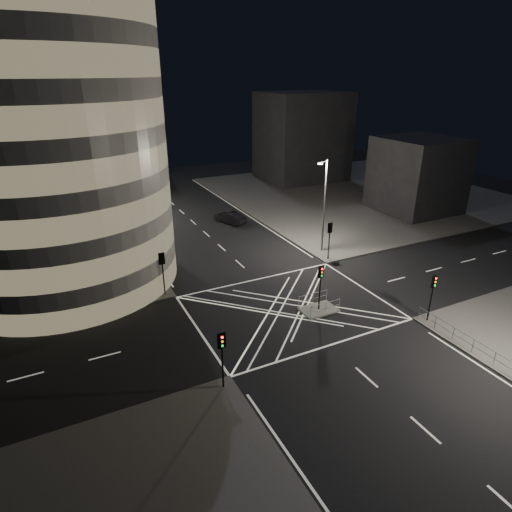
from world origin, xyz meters
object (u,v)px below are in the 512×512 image
central_island (319,310)px  traffic_signal_fr (330,234)px  street_lamp_left_far (108,180)px  traffic_signal_fl (162,266)px  traffic_signal_island (321,279)px  traffic_signal_nl (222,350)px  street_lamp_left_near (139,221)px  sedan (230,218)px  street_lamp_right_far (324,203)px  traffic_signal_nr (433,289)px

central_island → traffic_signal_fr: (6.80, 8.30, 2.84)m
central_island → street_lamp_left_far: bearing=110.0°
traffic_signal_fl → central_island: bearing=-37.5°
traffic_signal_fl → traffic_signal_island: size_ratio=1.00×
traffic_signal_nl → street_lamp_left_near: (-0.64, 18.80, 2.63)m
street_lamp_left_far → sedan: street_lamp_left_far is taller
traffic_signal_fl → traffic_signal_nl: (0.00, -13.60, 0.00)m
sedan → traffic_signal_nl: bearing=41.4°
central_island → street_lamp_right_far: 13.98m
traffic_signal_nr → traffic_signal_island: size_ratio=1.00×
traffic_signal_fr → street_lamp_right_far: 3.48m
traffic_signal_fr → sedan: size_ratio=0.88×
street_lamp_right_far → sedan: (-5.18, 13.46, -4.79)m
street_lamp_right_far → traffic_signal_nl: bearing=-139.1°
traffic_signal_island → street_lamp_right_far: 13.13m
traffic_signal_fr → traffic_signal_island: bearing=-129.3°
street_lamp_left_near → traffic_signal_nr: bearing=-45.9°
central_island → traffic_signal_fr: 11.10m
central_island → sedan: (2.26, 23.96, 0.68)m
traffic_signal_nl → street_lamp_left_near: 18.99m
street_lamp_right_far → sedan: street_lamp_right_far is taller
street_lamp_left_near → sedan: street_lamp_left_near is taller
traffic_signal_island → street_lamp_right_far: bearing=54.7°
central_island → street_lamp_left_far: size_ratio=0.30×
street_lamp_left_near → street_lamp_left_far: 18.00m
traffic_signal_fl → traffic_signal_fr: 17.60m
traffic_signal_nl → street_lamp_right_far: bearing=40.9°
street_lamp_left_far → street_lamp_right_far: (18.87, -21.00, 0.00)m
traffic_signal_nr → traffic_signal_island: same height
traffic_signal_island → sedan: traffic_signal_island is taller
traffic_signal_fl → traffic_signal_island: 13.62m
central_island → street_lamp_left_far: 33.95m
central_island → traffic_signal_nl: 12.36m
traffic_signal_nl → traffic_signal_island: bearing=26.1°
traffic_signal_fl → traffic_signal_nr: bearing=-37.7°
traffic_signal_nl → traffic_signal_island: same height
street_lamp_right_far → traffic_signal_fr: bearing=-106.1°
central_island → street_lamp_left_near: street_lamp_left_near is taller
street_lamp_left_near → street_lamp_right_far: same height
street_lamp_left_far → traffic_signal_nl: bearing=-89.0°
street_lamp_right_far → sedan: size_ratio=2.19×
street_lamp_right_far → sedan: 15.19m
street_lamp_left_near → traffic_signal_nl: bearing=-88.1°
traffic_signal_fl → street_lamp_right_far: size_ratio=0.40×
traffic_signal_island → street_lamp_right_far: size_ratio=0.40×
street_lamp_right_far → street_lamp_left_far: bearing=131.9°
street_lamp_left_far → traffic_signal_island: bearing=-70.0°
traffic_signal_fl → street_lamp_left_far: 23.36m
traffic_signal_island → street_lamp_right_far: (7.44, 10.50, 2.63)m
traffic_signal_fr → street_lamp_right_far: street_lamp_right_far is taller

